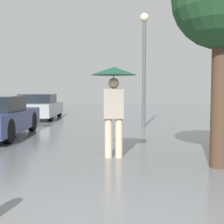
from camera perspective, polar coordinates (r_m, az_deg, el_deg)
pedestrian at (r=6.66m, az=0.32°, el=4.19°), size 0.98×0.98×1.95m
parked_car_farthest at (r=16.05m, az=-13.26°, el=0.91°), size 1.82×4.06×1.24m
tree at (r=6.36m, az=19.62°, el=18.34°), size 1.87×1.87×4.08m
street_lamp at (r=12.21m, az=5.89°, el=10.18°), size 0.34×0.34×4.37m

